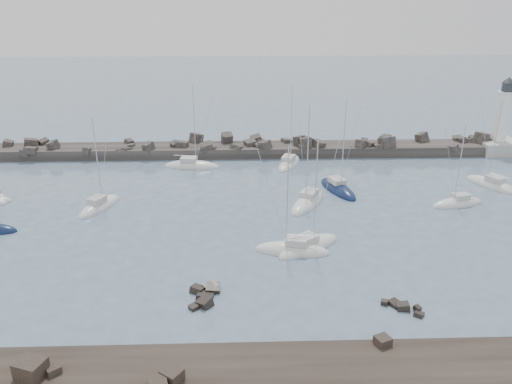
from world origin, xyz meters
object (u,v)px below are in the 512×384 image
at_px(sailboat_7, 309,247).
at_px(sailboat_9, 457,204).
at_px(sailboat_6, 308,203).
at_px(sailboat_3, 100,207).
at_px(sailboat_5, 292,251).
at_px(sailboat_8, 338,190).
at_px(sailboat_13, 289,164).
at_px(sailboat_4, 192,166).
at_px(lighthouse, 499,136).
at_px(sailboat_10, 492,185).

height_order(sailboat_7, sailboat_9, sailboat_7).
bearing_deg(sailboat_9, sailboat_6, 177.28).
height_order(sailboat_3, sailboat_5, sailboat_5).
distance_m(sailboat_6, sailboat_8, 7.22).
height_order(sailboat_6, sailboat_13, sailboat_6).
bearing_deg(sailboat_8, sailboat_4, 152.81).
relative_size(sailboat_5, sailboat_9, 1.10).
relative_size(sailboat_6, sailboat_7, 1.09).
bearing_deg(sailboat_13, lighthouse, 8.68).
relative_size(sailboat_6, sailboat_10, 1.07).
height_order(lighthouse, sailboat_8, lighthouse).
xyz_separation_m(sailboat_5, sailboat_9, (24.56, 13.03, -0.01)).
bearing_deg(sailboat_4, sailboat_13, 3.06).
bearing_deg(sailboat_4, sailboat_10, -12.94).
height_order(sailboat_7, sailboat_13, sailboat_13).
height_order(sailboat_6, sailboat_10, sailboat_6).
xyz_separation_m(lighthouse, sailboat_5, (-42.11, -37.77, -2.94)).
relative_size(sailboat_6, sailboat_9, 1.23).
relative_size(sailboat_9, sailboat_10, 0.87).
relative_size(sailboat_5, sailboat_7, 0.97).
bearing_deg(sailboat_10, sailboat_9, -139.55).
bearing_deg(sailboat_6, sailboat_13, 93.15).
bearing_deg(sailboat_4, sailboat_5, -65.34).
xyz_separation_m(lighthouse, sailboat_8, (-33.30, -18.72, -2.94)).
height_order(lighthouse, sailboat_4, sailboat_4).
xyz_separation_m(lighthouse, sailboat_6, (-38.49, -23.75, -2.94)).
bearing_deg(sailboat_9, lighthouse, 54.65).
relative_size(sailboat_3, sailboat_5, 0.98).
bearing_deg(sailboat_3, sailboat_8, 9.08).
bearing_deg(sailboat_3, sailboat_10, 6.34).
distance_m(sailboat_6, sailboat_10, 29.79).
bearing_deg(sailboat_3, sailboat_9, -0.65).
relative_size(sailboat_4, sailboat_8, 1.01).
distance_m(sailboat_4, sailboat_13, 16.83).
bearing_deg(sailboat_10, sailboat_6, -168.32).
distance_m(sailboat_6, sailboat_9, 20.96).
height_order(sailboat_3, sailboat_10, sailboat_10).
height_order(lighthouse, sailboat_6, sailboat_6).
height_order(sailboat_4, sailboat_5, sailboat_4).
xyz_separation_m(sailboat_5, sailboat_6, (3.62, 14.02, -0.00)).
bearing_deg(sailboat_9, sailboat_10, 40.45).
relative_size(sailboat_3, sailboat_13, 0.91).
bearing_deg(sailboat_8, lighthouse, 29.34).
relative_size(lighthouse, sailboat_10, 1.02).
bearing_deg(sailboat_6, sailboat_10, 11.68).
relative_size(sailboat_6, sailboat_8, 1.03).
relative_size(sailboat_8, sailboat_13, 1.01).
height_order(sailboat_9, sailboat_13, sailboat_13).
height_order(sailboat_6, sailboat_8, sailboat_6).
xyz_separation_m(sailboat_7, sailboat_10, (30.81, 19.19, 0.00)).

